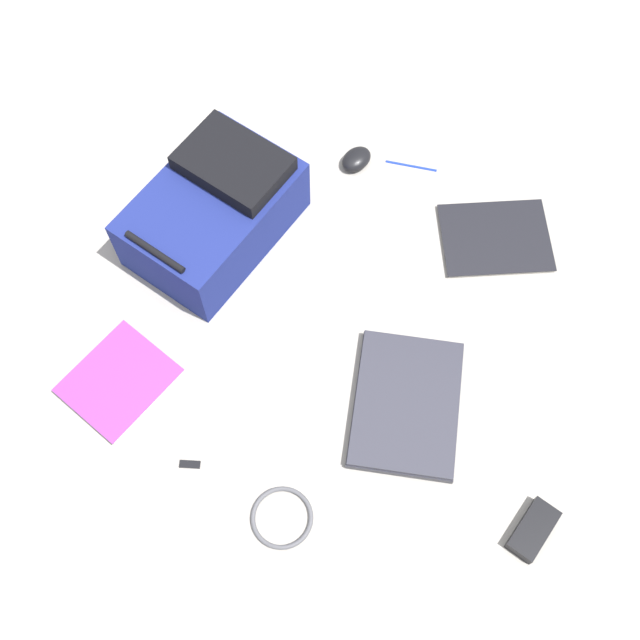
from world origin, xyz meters
TOP-DOWN VIEW (x-y plane):
  - ground_plane at (0.00, 0.00)m, footprint 3.79×3.79m
  - backpack at (0.21, 0.33)m, footprint 0.51×0.43m
  - laptop at (-0.16, -0.23)m, footprint 0.36×0.27m
  - book_manual at (0.35, -0.37)m, footprint 0.29×0.33m
  - book_comic at (-0.25, 0.45)m, footprint 0.31×0.29m
  - computer_mouse at (0.50, 0.03)m, footprint 0.11×0.10m
  - cable_coil at (-0.47, -0.01)m, footprint 0.14×0.14m
  - power_brick at (-0.38, -0.55)m, footprint 0.15×0.11m
  - pen_black at (0.53, -0.12)m, footprint 0.01×0.14m
  - usb_stick at (-0.40, 0.23)m, footprint 0.03×0.05m

SIDE VIEW (x-z plane):
  - ground_plane at x=0.00m, z-range 0.00..0.00m
  - pen_black at x=0.53m, z-range 0.00..0.01m
  - usb_stick at x=-0.40m, z-range 0.00..0.01m
  - cable_coil at x=-0.47m, z-range 0.00..0.01m
  - book_manual at x=0.35m, z-range 0.00..0.01m
  - book_comic at x=-0.25m, z-range 0.00..0.02m
  - laptop at x=-0.16m, z-range 0.00..0.03m
  - power_brick at x=-0.38m, z-range 0.00..0.03m
  - computer_mouse at x=0.50m, z-range 0.00..0.04m
  - backpack at x=0.21m, z-range -0.01..0.21m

